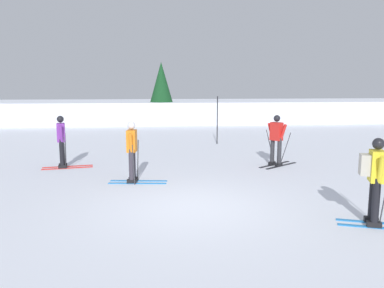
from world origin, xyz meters
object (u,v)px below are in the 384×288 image
(skier_yellow, at_px, (375,177))
(skier_red, at_px, (276,139))
(trail_marker_pole, at_px, (217,120))
(skier_orange, at_px, (132,150))
(skier_purple, at_px, (62,140))
(conifer_far_left, at_px, (161,87))

(skier_yellow, bearing_deg, skier_red, 91.22)
(skier_yellow, height_order, trail_marker_pole, trail_marker_pole)
(skier_red, xyz_separation_m, trail_marker_pole, (-1.15, 5.00, 0.17))
(skier_orange, bearing_deg, trail_marker_pole, 62.53)
(skier_red, bearing_deg, skier_orange, -159.55)
(skier_purple, distance_m, skier_yellow, 9.29)
(skier_orange, bearing_deg, skier_purple, 138.00)
(skier_yellow, bearing_deg, trail_marker_pole, 96.88)
(skier_red, relative_size, conifer_far_left, 0.41)
(skier_purple, height_order, skier_orange, same)
(skier_orange, bearing_deg, skier_yellow, -38.47)
(skier_red, xyz_separation_m, conifer_far_left, (-3.48, 14.29, 1.60))
(skier_purple, height_order, conifer_far_left, conifer_far_left)
(skier_orange, xyz_separation_m, trail_marker_pole, (3.50, 6.73, 0.17))
(skier_red, height_order, trail_marker_pole, trail_marker_pole)
(skier_red, height_order, conifer_far_left, conifer_far_left)
(skier_purple, height_order, skier_yellow, same)
(skier_red, xyz_separation_m, skier_purple, (-7.03, 0.41, -0.00))
(skier_orange, distance_m, conifer_far_left, 16.14)
(skier_yellow, xyz_separation_m, conifer_far_left, (-3.60, 19.81, 1.57))
(trail_marker_pole, bearing_deg, skier_red, -77.02)
(conifer_far_left, bearing_deg, trail_marker_pole, -75.93)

